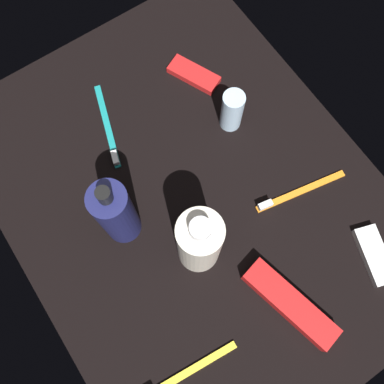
{
  "coord_description": "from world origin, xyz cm",
  "views": [
    {
      "loc": [
        -19.11,
        12.9,
        76.25
      ],
      "look_at": [
        0.0,
        0.0,
        3.0
      ],
      "focal_mm": 40.48,
      "sensor_mm": 36.0,
      "label": 1
    }
  ],
  "objects_px": {
    "lotion_bottle": "(116,214)",
    "toothbrush_teal": "(108,130)",
    "bodywash_bottle": "(199,242)",
    "snack_bar_white": "(375,255)",
    "deodorant_stick": "(232,111)",
    "toothbrush_orange": "(296,193)",
    "toothpaste_box_red": "(290,304)",
    "toothbrush_yellow": "(182,376)",
    "snack_bar_red": "(194,75)"
  },
  "relations": [
    {
      "from": "lotion_bottle",
      "to": "toothbrush_teal",
      "type": "relative_size",
      "value": 1.16
    },
    {
      "from": "bodywash_bottle",
      "to": "snack_bar_white",
      "type": "relative_size",
      "value": 1.89
    },
    {
      "from": "deodorant_stick",
      "to": "toothbrush_orange",
      "type": "bearing_deg",
      "value": -175.48
    },
    {
      "from": "bodywash_bottle",
      "to": "toothbrush_orange",
      "type": "xyz_separation_m",
      "value": [
        -0.01,
        -0.21,
        -0.08
      ]
    },
    {
      "from": "bodywash_bottle",
      "to": "lotion_bottle",
      "type": "bearing_deg",
      "value": 36.64
    },
    {
      "from": "toothpaste_box_red",
      "to": "toothbrush_teal",
      "type": "bearing_deg",
      "value": -2.32
    },
    {
      "from": "snack_bar_white",
      "to": "toothpaste_box_red",
      "type": "bearing_deg",
      "value": 101.98
    },
    {
      "from": "toothbrush_yellow",
      "to": "snack_bar_white",
      "type": "distance_m",
      "value": 0.39
    },
    {
      "from": "lotion_bottle",
      "to": "toothpaste_box_red",
      "type": "xyz_separation_m",
      "value": [
        -0.27,
        -0.16,
        -0.07
      ]
    },
    {
      "from": "snack_bar_white",
      "to": "toothbrush_teal",
      "type": "bearing_deg",
      "value": 47.32
    },
    {
      "from": "bodywash_bottle",
      "to": "snack_bar_red",
      "type": "height_order",
      "value": "bodywash_bottle"
    },
    {
      "from": "lotion_bottle",
      "to": "bodywash_bottle",
      "type": "height_order",
      "value": "lotion_bottle"
    },
    {
      "from": "toothbrush_teal",
      "to": "toothpaste_box_red",
      "type": "height_order",
      "value": "toothpaste_box_red"
    },
    {
      "from": "toothbrush_teal",
      "to": "snack_bar_red",
      "type": "height_order",
      "value": "toothbrush_teal"
    },
    {
      "from": "lotion_bottle",
      "to": "snack_bar_white",
      "type": "bearing_deg",
      "value": -131.01
    },
    {
      "from": "snack_bar_red",
      "to": "snack_bar_white",
      "type": "bearing_deg",
      "value": 162.55
    },
    {
      "from": "toothbrush_orange",
      "to": "snack_bar_white",
      "type": "relative_size",
      "value": 1.72
    },
    {
      "from": "bodywash_bottle",
      "to": "snack_bar_red",
      "type": "relative_size",
      "value": 1.89
    },
    {
      "from": "deodorant_stick",
      "to": "toothbrush_yellow",
      "type": "xyz_separation_m",
      "value": [
        -0.33,
        0.33,
        -0.04
      ]
    },
    {
      "from": "toothpaste_box_red",
      "to": "toothbrush_orange",
      "type": "bearing_deg",
      "value": -54.87
    },
    {
      "from": "deodorant_stick",
      "to": "toothbrush_teal",
      "type": "xyz_separation_m",
      "value": [
        0.12,
        0.21,
        -0.04
      ]
    },
    {
      "from": "bodywash_bottle",
      "to": "snack_bar_red",
      "type": "distance_m",
      "value": 0.37
    },
    {
      "from": "snack_bar_red",
      "to": "toothpaste_box_red",
      "type": "bearing_deg",
      "value": 141.31
    },
    {
      "from": "bodywash_bottle",
      "to": "snack_bar_red",
      "type": "bearing_deg",
      "value": -32.78
    },
    {
      "from": "toothbrush_yellow",
      "to": "snack_bar_white",
      "type": "relative_size",
      "value": 1.73
    },
    {
      "from": "snack_bar_red",
      "to": "toothbrush_yellow",
      "type": "bearing_deg",
      "value": 119.38
    },
    {
      "from": "toothpaste_box_red",
      "to": "snack_bar_red",
      "type": "xyz_separation_m",
      "value": [
        0.46,
        -0.12,
        -0.01
      ]
    },
    {
      "from": "lotion_bottle",
      "to": "snack_bar_red",
      "type": "xyz_separation_m",
      "value": [
        0.19,
        -0.28,
        -0.08
      ]
    },
    {
      "from": "toothbrush_orange",
      "to": "toothbrush_yellow",
      "type": "xyz_separation_m",
      "value": [
        -0.14,
        0.35,
        0.0
      ]
    },
    {
      "from": "bodywash_bottle",
      "to": "deodorant_stick",
      "type": "xyz_separation_m",
      "value": [
        0.18,
        -0.19,
        -0.04
      ]
    },
    {
      "from": "lotion_bottle",
      "to": "snack_bar_white",
      "type": "xyz_separation_m",
      "value": [
        -0.29,
        -0.34,
        -0.08
      ]
    },
    {
      "from": "snack_bar_red",
      "to": "snack_bar_white",
      "type": "distance_m",
      "value": 0.48
    },
    {
      "from": "toothpaste_box_red",
      "to": "snack_bar_red",
      "type": "height_order",
      "value": "toothpaste_box_red"
    },
    {
      "from": "deodorant_stick",
      "to": "lotion_bottle",
      "type": "bearing_deg",
      "value": 102.6
    },
    {
      "from": "toothbrush_teal",
      "to": "snack_bar_red",
      "type": "bearing_deg",
      "value": -87.74
    },
    {
      "from": "deodorant_stick",
      "to": "toothbrush_yellow",
      "type": "height_order",
      "value": "deodorant_stick"
    },
    {
      "from": "deodorant_stick",
      "to": "toothbrush_yellow",
      "type": "distance_m",
      "value": 0.47
    },
    {
      "from": "deodorant_stick",
      "to": "toothbrush_orange",
      "type": "relative_size",
      "value": 0.53
    },
    {
      "from": "snack_bar_red",
      "to": "bodywash_bottle",
      "type": "bearing_deg",
      "value": 122.74
    },
    {
      "from": "lotion_bottle",
      "to": "toothbrush_teal",
      "type": "distance_m",
      "value": 0.21
    },
    {
      "from": "bodywash_bottle",
      "to": "toothbrush_yellow",
      "type": "distance_m",
      "value": 0.22
    },
    {
      "from": "toothbrush_teal",
      "to": "toothbrush_yellow",
      "type": "xyz_separation_m",
      "value": [
        -0.44,
        0.13,
        0.0
      ]
    },
    {
      "from": "toothbrush_teal",
      "to": "snack_bar_white",
      "type": "distance_m",
      "value": 0.54
    },
    {
      "from": "toothbrush_teal",
      "to": "toothbrush_yellow",
      "type": "height_order",
      "value": "same"
    },
    {
      "from": "bodywash_bottle",
      "to": "toothbrush_yellow",
      "type": "height_order",
      "value": "bodywash_bottle"
    },
    {
      "from": "toothbrush_teal",
      "to": "deodorant_stick",
      "type": "bearing_deg",
      "value": -119.37
    },
    {
      "from": "toothbrush_teal",
      "to": "snack_bar_white",
      "type": "height_order",
      "value": "toothbrush_teal"
    },
    {
      "from": "deodorant_stick",
      "to": "toothpaste_box_red",
      "type": "distance_m",
      "value": 0.36
    },
    {
      "from": "toothbrush_teal",
      "to": "snack_bar_red",
      "type": "xyz_separation_m",
      "value": [
        0.01,
        -0.2,
        0.0
      ]
    },
    {
      "from": "deodorant_stick",
      "to": "toothpaste_box_red",
      "type": "relative_size",
      "value": 0.54
    }
  ]
}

